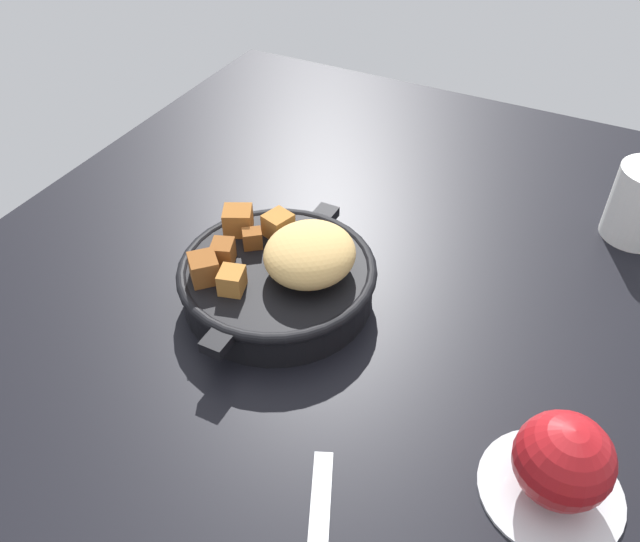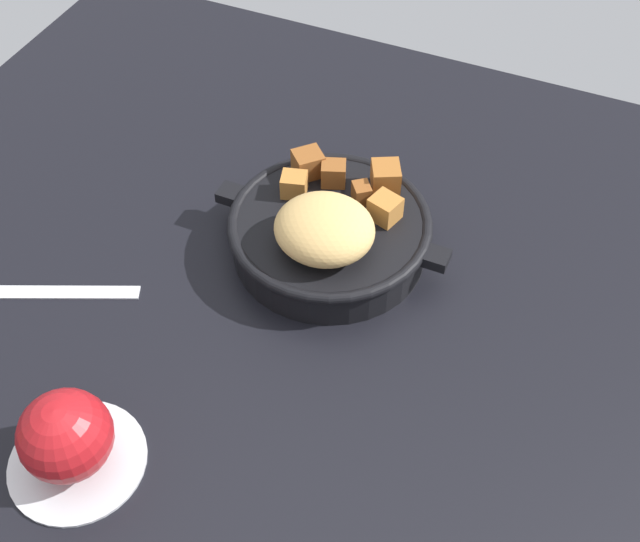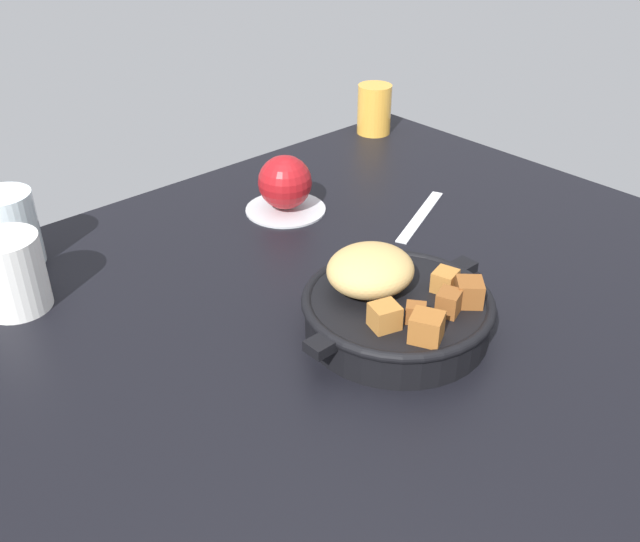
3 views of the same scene
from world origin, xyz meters
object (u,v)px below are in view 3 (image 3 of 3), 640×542
Objects in this scene: cast_iron_skillet at (394,305)px; juice_glass_amber at (374,109)px; butter_knife at (420,216)px; white_creamer_pitcher at (11,273)px; water_glass_tall at (8,229)px; red_apple at (285,182)px.

cast_iron_skillet reaches higher than juice_glass_amber.
butter_knife is 1.95× the size of juice_glass_amber.
cast_iron_skillet and white_creamer_pitcher have the same top height.
red_apple is at bearing -18.36° from water_glass_tall.
water_glass_tall reaches higher than white_creamer_pitcher.
butter_knife is at bearing 34.77° from cast_iron_skillet.
butter_knife is 54.67cm from white_creamer_pitcher.
water_glass_tall is (-48.30, 26.31, 4.65)cm from butter_knife.
juice_glass_amber is at bearing 46.18° from cast_iron_skillet.
juice_glass_amber reaches higher than butter_knife.
cast_iron_skillet is at bearing -108.30° from red_apple.
cast_iron_skillet is 61.76cm from juice_glass_amber.
red_apple is 0.80× the size of water_glass_tall.
cast_iron_skillet is at bearing -59.43° from water_glass_tall.
water_glass_tall is (-25.07, 42.44, 1.49)cm from cast_iron_skillet.
red_apple is 20.07cm from butter_knife.
butter_knife is 55.20cm from water_glass_tall.
cast_iron_skillet is 1.46× the size of butter_knife.
water_glass_tall is at bearing 161.64° from red_apple.
butter_knife is (23.24, 16.13, -3.16)cm from cast_iron_skillet.
white_creamer_pitcher is (-28.81, 32.30, 1.20)cm from cast_iron_skillet.
red_apple is 35.39cm from juice_glass_amber.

